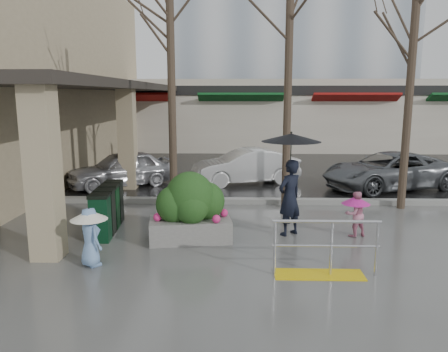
# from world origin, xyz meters

# --- Properties ---
(ground) EXTENTS (120.00, 120.00, 0.00)m
(ground) POSITION_xyz_m (0.00, 0.00, 0.00)
(ground) COLOR #51514F
(ground) RESTS_ON ground
(street_asphalt) EXTENTS (120.00, 36.00, 0.01)m
(street_asphalt) POSITION_xyz_m (0.00, 22.00, 0.01)
(street_asphalt) COLOR black
(street_asphalt) RESTS_ON ground
(curb) EXTENTS (120.00, 0.30, 0.15)m
(curb) POSITION_xyz_m (0.00, 4.00, 0.07)
(curb) COLOR gray
(curb) RESTS_ON ground
(near_building) EXTENTS (6.00, 18.00, 8.00)m
(near_building) POSITION_xyz_m (-9.00, 8.00, 4.00)
(near_building) COLOR tan
(near_building) RESTS_ON ground
(canopy_slab) EXTENTS (2.80, 18.00, 0.25)m
(canopy_slab) POSITION_xyz_m (-4.80, 8.00, 3.62)
(canopy_slab) COLOR #2D2823
(canopy_slab) RESTS_ON pillar_front
(pillar_front) EXTENTS (0.55, 0.55, 3.50)m
(pillar_front) POSITION_xyz_m (-3.90, -0.50, 1.75)
(pillar_front) COLOR tan
(pillar_front) RESTS_ON ground
(pillar_back) EXTENTS (0.55, 0.55, 3.50)m
(pillar_back) POSITION_xyz_m (-3.90, 6.00, 1.75)
(pillar_back) COLOR tan
(pillar_back) RESTS_ON ground
(storefront_row) EXTENTS (34.00, 6.74, 4.00)m
(storefront_row) POSITION_xyz_m (2.00, 17.97, 2.01)
(storefront_row) COLOR beige
(storefront_row) RESTS_ON ground
(handrail) EXTENTS (1.90, 0.50, 1.03)m
(handrail) POSITION_xyz_m (1.36, -1.20, 0.38)
(handrail) COLOR yellow
(handrail) RESTS_ON ground
(tree_west) EXTENTS (3.20, 3.20, 6.80)m
(tree_west) POSITION_xyz_m (-2.00, 3.60, 5.08)
(tree_west) COLOR #382B21
(tree_west) RESTS_ON ground
(tree_midwest) EXTENTS (3.20, 3.20, 7.00)m
(tree_midwest) POSITION_xyz_m (1.20, 3.60, 5.23)
(tree_midwest) COLOR #382B21
(tree_midwest) RESTS_ON ground
(tree_mideast) EXTENTS (3.20, 3.20, 6.50)m
(tree_mideast) POSITION_xyz_m (4.50, 3.60, 4.86)
(tree_mideast) COLOR #382B21
(tree_mideast) RESTS_ON ground
(woman) EXTENTS (1.35, 1.35, 2.39)m
(woman) POSITION_xyz_m (1.02, 1.10, 1.44)
(woman) COLOR black
(woman) RESTS_ON ground
(child_pink) EXTENTS (0.65, 0.65, 1.04)m
(child_pink) POSITION_xyz_m (2.51, 1.04, 0.61)
(child_pink) COLOR pink
(child_pink) RESTS_ON ground
(child_blue) EXTENTS (0.69, 0.69, 1.13)m
(child_blue) POSITION_xyz_m (-2.93, -0.88, 0.68)
(child_blue) COLOR #78A0D6
(child_blue) RESTS_ON ground
(planter) EXTENTS (1.89, 1.15, 1.55)m
(planter) POSITION_xyz_m (-1.20, 0.64, 0.74)
(planter) COLOR slate
(planter) RESTS_ON ground
(news_boxes) EXTENTS (0.56, 1.93, 1.06)m
(news_boxes) POSITION_xyz_m (-3.23, 1.26, 0.53)
(news_boxes) COLOR #0C381E
(news_boxes) RESTS_ON ground
(car_a) EXTENTS (3.93, 3.21, 1.26)m
(car_a) POSITION_xyz_m (-4.22, 6.30, 0.63)
(car_a) COLOR #B6B6BB
(car_a) RESTS_ON ground
(car_b) EXTENTS (4.05, 2.42, 1.26)m
(car_b) POSITION_xyz_m (0.12, 6.97, 0.63)
(car_b) COLOR silver
(car_b) RESTS_ON ground
(car_c) EXTENTS (4.97, 3.46, 1.26)m
(car_c) POSITION_xyz_m (4.98, 6.19, 0.63)
(car_c) COLOR slate
(car_c) RESTS_ON ground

